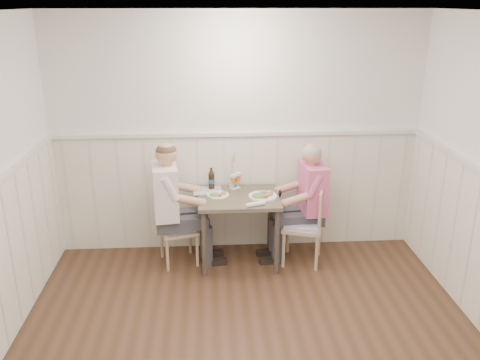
% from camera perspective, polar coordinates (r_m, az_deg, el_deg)
% --- Properties ---
extents(room_shell, '(4.04, 4.54, 2.60)m').
position_cam_1_polar(room_shell, '(3.30, 1.98, -0.98)').
color(room_shell, white).
rests_on(room_shell, ground).
extents(wainscot, '(4.00, 4.49, 1.34)m').
position_cam_1_polar(wainscot, '(4.26, 0.95, -8.23)').
color(wainscot, white).
rests_on(wainscot, ground).
extents(dining_table, '(0.84, 0.70, 0.75)m').
position_cam_1_polar(dining_table, '(5.32, -0.14, -2.91)').
color(dining_table, brown).
rests_on(dining_table, ground).
extents(chair_right, '(0.50, 0.50, 0.86)m').
position_cam_1_polar(chair_right, '(5.42, 7.61, -4.72)').
color(chair_right, tan).
rests_on(chair_right, ground).
extents(chair_left, '(0.46, 0.46, 0.78)m').
position_cam_1_polar(chair_left, '(5.42, -7.46, -5.19)').
color(chair_left, tan).
rests_on(chair_left, ground).
extents(man_in_pink, '(0.63, 0.44, 1.31)m').
position_cam_1_polar(man_in_pink, '(5.50, 7.62, -3.41)').
color(man_in_pink, '#3F3F47').
rests_on(man_in_pink, ground).
extents(diner_cream, '(0.67, 0.47, 1.37)m').
position_cam_1_polar(diner_cream, '(5.32, -7.81, -3.90)').
color(diner_cream, '#3F3F47').
rests_on(diner_cream, ground).
extents(plate_man, '(0.30, 0.30, 0.07)m').
position_cam_1_polar(plate_man, '(5.25, 2.49, -1.72)').
color(plate_man, white).
rests_on(plate_man, dining_table).
extents(plate_diner, '(0.23, 0.23, 0.06)m').
position_cam_1_polar(plate_diner, '(5.29, -2.59, -1.63)').
color(plate_diner, white).
rests_on(plate_diner, dining_table).
extents(beer_glass_a, '(0.07, 0.07, 0.18)m').
position_cam_1_polar(beer_glass_a, '(5.48, -0.26, 0.27)').
color(beer_glass_a, silver).
rests_on(beer_glass_a, dining_table).
extents(beer_glass_b, '(0.07, 0.07, 0.17)m').
position_cam_1_polar(beer_glass_b, '(5.44, -0.72, 0.08)').
color(beer_glass_b, silver).
rests_on(beer_glass_b, dining_table).
extents(beer_bottle, '(0.07, 0.07, 0.24)m').
position_cam_1_polar(beer_bottle, '(5.46, -3.22, 0.04)').
color(beer_bottle, black).
rests_on(beer_bottle, dining_table).
extents(rolled_napkin, '(0.21, 0.11, 0.04)m').
position_cam_1_polar(rolled_napkin, '(5.03, 1.73, -2.71)').
color(rolled_napkin, white).
rests_on(rolled_napkin, dining_table).
extents(grass_vase, '(0.05, 0.05, 0.44)m').
position_cam_1_polar(grass_vase, '(5.44, -1.00, 1.00)').
color(grass_vase, silver).
rests_on(grass_vase, dining_table).
extents(gingham_mat, '(0.33, 0.28, 0.01)m').
position_cam_1_polar(gingham_mat, '(5.45, -3.68, -1.18)').
color(gingham_mat, '#5F6FA1').
rests_on(gingham_mat, dining_table).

